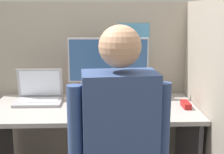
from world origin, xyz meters
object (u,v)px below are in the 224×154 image
stapler (186,105)px  carrot_toy (145,110)px  person (119,150)px  monitor (108,62)px  coffee_mug (158,90)px  laptop (39,96)px  paper_box (108,92)px

stapler → carrot_toy: 0.33m
stapler → carrot_toy: bearing=-157.3°
stapler → person: (-0.52, -0.78, 0.03)m
monitor → carrot_toy: monitor is taller
monitor → coffee_mug: (0.39, 0.01, -0.23)m
stapler → coffee_mug: bearing=118.9°
monitor → laptop: size_ratio=1.81×
laptop → carrot_toy: bearing=-21.0°
stapler → carrot_toy: carrot_toy is taller
monitor → coffee_mug: bearing=0.9°
laptop → person: bearing=-59.9°
paper_box → monitor: monitor is taller
paper_box → stapler: paper_box is taller
paper_box → carrot_toy: 0.46m
laptop → coffee_mug: bearing=6.6°
paper_box → coffee_mug: coffee_mug is taller
stapler → person: 0.94m
stapler → laptop: bearing=171.3°
monitor → person: size_ratio=0.46×
person → coffee_mug: 1.12m
carrot_toy → person: bearing=-107.8°
paper_box → carrot_toy: size_ratio=2.01×
stapler → coffee_mug: coffee_mug is taller
carrot_toy → person: person is taller
paper_box → stapler: size_ratio=2.38×
monitor → stapler: monitor is taller
laptop → stapler: laptop is taller
monitor → coffee_mug: size_ratio=5.62×
carrot_toy → coffee_mug: bearing=68.5°
stapler → person: size_ratio=0.10×
monitor → carrot_toy: bearing=-58.9°
monitor → person: bearing=-88.5°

